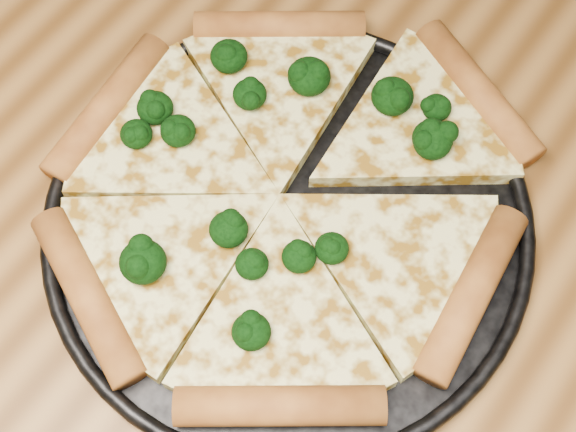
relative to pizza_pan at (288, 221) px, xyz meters
The scene contains 3 objects.
pizza_pan is the anchor object (origin of this frame).
pizza 0.02m from the pizza_pan, 133.54° to the left, with size 0.32×0.36×0.02m.
broccoli_florets 0.05m from the pizza_pan, 130.95° to the left, with size 0.20×0.24×0.02m.
Camera 1 is at (0.06, -0.09, 1.26)m, focal length 51.31 mm.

